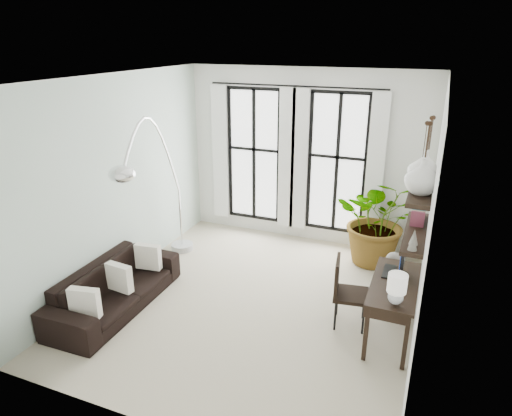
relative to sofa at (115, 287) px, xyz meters
The scene contains 16 objects.
floor 2.02m from the sofa, 25.61° to the left, with size 5.00×5.00×0.00m, color #B9B093.
ceiling 3.50m from the sofa, 25.61° to the left, with size 5.00×5.00×0.00m, color white.
wall_left 1.61m from the sofa, 117.54° to the left, with size 5.00×5.00×0.00m, color silver.
wall_right 4.33m from the sofa, 12.03° to the left, with size 5.00×5.00×0.00m, color white.
wall_back 4.02m from the sofa, 61.84° to the left, with size 4.50×4.50×0.00m, color white.
windows 3.86m from the sofa, 64.08° to the left, with size 3.26×0.13×2.65m.
wall_shelves 4.23m from the sofa, 11.78° to the left, with size 0.25×1.30×0.60m.
sofa is the anchor object (origin of this frame).
throw_pillows 0.21m from the sofa, ahead, with size 0.40×1.52×0.40m.
plant 4.35m from the sofa, 40.90° to the left, with size 1.42×1.23×1.58m, color #2D7228.
desk 3.84m from the sofa, 11.02° to the left, with size 0.56×1.34×1.18m.
desk_chair 3.24m from the sofa, 14.80° to the left, with size 0.52×0.52×0.96m.
arc_lamp 2.01m from the sofa, 84.31° to the left, with size 0.77×2.33×2.63m.
buddha 4.00m from the sofa, 24.01° to the left, with size 0.44×0.44×0.80m.
vase_a 4.40m from the sofa, ahead, with size 0.37×0.37×0.38m, color white.
vase_b 4.46m from the sofa, 13.33° to the left, with size 0.37×0.37×0.38m, color white.
Camera 1 is at (2.21, -5.39, 3.69)m, focal length 32.00 mm.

